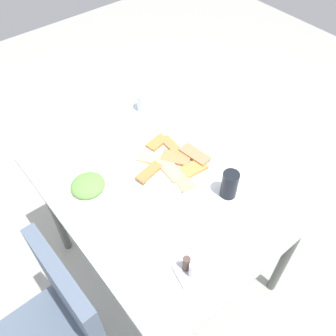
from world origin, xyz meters
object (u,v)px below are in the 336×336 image
Objects in this scene: dining_chair at (54,332)px; pide_platter at (173,161)px; dining_table at (165,193)px; spoon at (108,153)px; drinking_glass at (144,102)px; soda_can at (230,184)px; condiment_caddy at (189,270)px; salad_plate_greens at (88,186)px; paper_napkin at (111,152)px; fork at (114,149)px.

dining_chair is 2.48× the size of pide_platter.
spoon is (0.28, 0.10, 0.10)m from dining_table.
drinking_glass is at bearing -26.05° from dining_table.
soda_can is at bearing 175.30° from drinking_glass.
condiment_caddy is at bearing -117.03° from dining_chair.
dining_chair is 4.46× the size of spoon.
dining_chair is (-0.14, 0.65, -0.19)m from dining_table.
drinking_glass is (0.26, -0.48, 0.03)m from salad_plate_greens.
dining_chair reaches higher than spoon.
dining_table is 0.31m from soda_can.
salad_plate_greens reaches higher than paper_napkin.
spoon is at bearing 27.26° from soda_can.
condiment_caddy is (-0.23, -0.46, 0.30)m from dining_chair.
soda_can is at bearing -148.65° from spoon.
drinking_glass is 0.86× the size of condiment_caddy.
drinking_glass reaches higher than paper_napkin.
dining_table is 9.84× the size of condiment_caddy.
drinking_glass is (0.42, -0.20, 0.14)m from dining_table.
spoon is at bearing 20.18° from dining_table.
spoon is at bearing 40.47° from pide_platter.
dining_table is at bearing -120.46° from salad_plate_greens.
dining_table is 0.15m from pide_platter.
dining_chair is 7.30× the size of soda_can.
drinking_glass is at bearing -26.64° from condiment_caddy.
dining_chair is 0.57m from salad_plate_greens.
drinking_glass reaches higher than condiment_caddy.
soda_can reaches higher than paper_napkin.
fork is at bearing 13.38° from dining_table.
paper_napkin is (-0.14, 0.29, -0.04)m from drinking_glass.
pide_platter is (0.19, -0.74, 0.29)m from dining_chair.
dining_chair is 4.35× the size of salad_plate_greens.
spoon reaches higher than dining_table.
pide_platter is 2.95× the size of soda_can.
paper_napkin is 0.66m from condiment_caddy.
spoon is (0.00, 0.02, 0.00)m from paper_napkin.
pide_platter is at bearing -75.43° from dining_chair.
salad_plate_greens is 0.22m from paper_napkin.
dining_table is 5.26× the size of spoon.
condiment_caddy is (-0.43, 0.28, 0.01)m from pide_platter.
dining_chair is 0.75m from spoon.
dining_chair is 5.74× the size of paper_napkin.
spoon is 0.66m from condiment_caddy.
salad_plate_greens is 1.25× the size of fork.
salad_plate_greens is at bearing 118.42° from fork.
dining_chair is at bearing 62.97° from condiment_caddy.
salad_plate_greens is (0.10, 0.36, 0.01)m from pide_platter.
fork is (0.42, -0.59, 0.28)m from dining_chair.
pide_platter is 1.76× the size of salad_plate_greens.
condiment_caddy is at bearing 114.39° from soda_can.
soda_can is at bearing -154.41° from paper_napkin.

